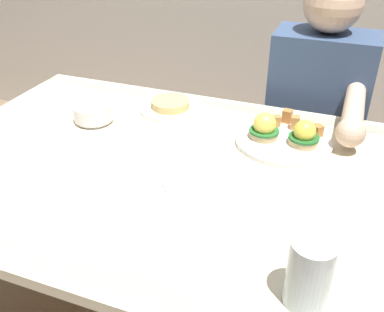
{
  "coord_description": "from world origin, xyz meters",
  "views": [
    {
      "loc": [
        0.46,
        -0.87,
        1.35
      ],
      "look_at": [
        0.13,
        0.0,
        0.78
      ],
      "focal_mm": 40.52,
      "sensor_mm": 36.0,
      "label": 1
    }
  ],
  "objects_px": {
    "dining_table": "(149,192)",
    "water_glass_near": "(308,278)",
    "fork": "(168,190)",
    "eggs_benedict_plate": "(284,136)",
    "side_plate": "(171,106)",
    "fruit_bowl": "(93,113)",
    "diner_person": "(315,118)"
  },
  "relations": [
    {
      "from": "dining_table",
      "to": "water_glass_near",
      "type": "xyz_separation_m",
      "value": [
        0.46,
        -0.32,
        0.16
      ]
    },
    {
      "from": "fork",
      "to": "water_glass_near",
      "type": "xyz_separation_m",
      "value": [
        0.35,
        -0.21,
        0.05
      ]
    },
    {
      "from": "eggs_benedict_plate",
      "to": "side_plate",
      "type": "xyz_separation_m",
      "value": [
        -0.38,
        0.09,
        -0.01
      ]
    },
    {
      "from": "fork",
      "to": "fruit_bowl",
      "type": "bearing_deg",
      "value": 144.53
    },
    {
      "from": "fruit_bowl",
      "to": "side_plate",
      "type": "distance_m",
      "value": 0.25
    },
    {
      "from": "eggs_benedict_plate",
      "to": "diner_person",
      "type": "relative_size",
      "value": 0.24
    },
    {
      "from": "side_plate",
      "to": "diner_person",
      "type": "distance_m",
      "value": 0.54
    },
    {
      "from": "dining_table",
      "to": "diner_person",
      "type": "distance_m",
      "value": 0.71
    },
    {
      "from": "eggs_benedict_plate",
      "to": "fork",
      "type": "bearing_deg",
      "value": -123.32
    },
    {
      "from": "eggs_benedict_plate",
      "to": "water_glass_near",
      "type": "height_order",
      "value": "water_glass_near"
    },
    {
      "from": "eggs_benedict_plate",
      "to": "fork",
      "type": "relative_size",
      "value": 2.15
    },
    {
      "from": "fruit_bowl",
      "to": "dining_table",
      "type": "bearing_deg",
      "value": -30.36
    },
    {
      "from": "eggs_benedict_plate",
      "to": "water_glass_near",
      "type": "bearing_deg",
      "value": -75.91
    },
    {
      "from": "side_plate",
      "to": "diner_person",
      "type": "height_order",
      "value": "diner_person"
    },
    {
      "from": "fruit_bowl",
      "to": "water_glass_near",
      "type": "bearing_deg",
      "value": -33.48
    },
    {
      "from": "fruit_bowl",
      "to": "diner_person",
      "type": "height_order",
      "value": "diner_person"
    },
    {
      "from": "fruit_bowl",
      "to": "side_plate",
      "type": "xyz_separation_m",
      "value": [
        0.19,
        0.16,
        -0.02
      ]
    },
    {
      "from": "side_plate",
      "to": "diner_person",
      "type": "xyz_separation_m",
      "value": [
        0.44,
        0.3,
        -0.1
      ]
    },
    {
      "from": "fruit_bowl",
      "to": "diner_person",
      "type": "relative_size",
      "value": 0.11
    },
    {
      "from": "water_glass_near",
      "to": "diner_person",
      "type": "distance_m",
      "value": 0.94
    },
    {
      "from": "eggs_benedict_plate",
      "to": "dining_table",
      "type": "bearing_deg",
      "value": -145.99
    },
    {
      "from": "water_glass_near",
      "to": "side_plate",
      "type": "height_order",
      "value": "water_glass_near"
    },
    {
      "from": "eggs_benedict_plate",
      "to": "fruit_bowl",
      "type": "height_order",
      "value": "eggs_benedict_plate"
    },
    {
      "from": "water_glass_near",
      "to": "side_plate",
      "type": "bearing_deg",
      "value": 129.64
    },
    {
      "from": "water_glass_near",
      "to": "fork",
      "type": "bearing_deg",
      "value": 148.64
    },
    {
      "from": "eggs_benedict_plate",
      "to": "fork",
      "type": "xyz_separation_m",
      "value": [
        -0.21,
        -0.33,
        -0.02
      ]
    },
    {
      "from": "fork",
      "to": "water_glass_near",
      "type": "distance_m",
      "value": 0.41
    },
    {
      "from": "eggs_benedict_plate",
      "to": "water_glass_near",
      "type": "xyz_separation_m",
      "value": [
        0.14,
        -0.54,
        0.03
      ]
    },
    {
      "from": "dining_table",
      "to": "side_plate",
      "type": "distance_m",
      "value": 0.33
    },
    {
      "from": "dining_table",
      "to": "fork",
      "type": "relative_size",
      "value": 9.55
    },
    {
      "from": "fruit_bowl",
      "to": "fork",
      "type": "xyz_separation_m",
      "value": [
        0.36,
        -0.25,
        -0.03
      ]
    },
    {
      "from": "side_plate",
      "to": "fruit_bowl",
      "type": "bearing_deg",
      "value": -140.16
    }
  ]
}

